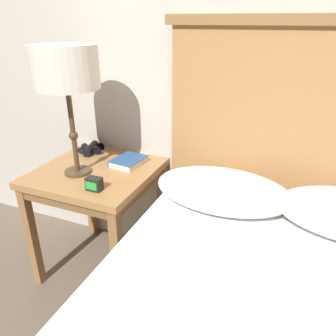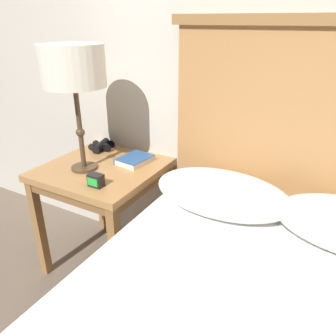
{
  "view_description": "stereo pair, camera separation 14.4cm",
  "coord_description": "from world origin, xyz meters",
  "px_view_note": "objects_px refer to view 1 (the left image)",
  "views": [
    {
      "loc": [
        0.27,
        -0.68,
        1.31
      ],
      "look_at": [
        -0.24,
        0.53,
        0.72
      ],
      "focal_mm": 35.0,
      "sensor_mm": 36.0,
      "label": 1
    },
    {
      "loc": [
        0.4,
        -0.62,
        1.31
      ],
      "look_at": [
        -0.24,
        0.53,
        0.72
      ],
      "focal_mm": 35.0,
      "sensor_mm": 36.0,
      "label": 2
    }
  ],
  "objects_px": {
    "nightstand": "(98,183)",
    "table_lamp": "(65,70)",
    "binoculars_pair": "(91,148)",
    "alarm_clock": "(94,184)",
    "book_on_nightstand": "(128,161)"
  },
  "relations": [
    {
      "from": "binoculars_pair",
      "to": "alarm_clock",
      "type": "distance_m",
      "value": 0.47
    },
    {
      "from": "table_lamp",
      "to": "book_on_nightstand",
      "type": "xyz_separation_m",
      "value": [
        0.18,
        0.19,
        -0.48
      ]
    },
    {
      "from": "book_on_nightstand",
      "to": "table_lamp",
      "type": "bearing_deg",
      "value": -133.79
    },
    {
      "from": "table_lamp",
      "to": "binoculars_pair",
      "type": "relative_size",
      "value": 3.65
    },
    {
      "from": "nightstand",
      "to": "table_lamp",
      "type": "bearing_deg",
      "value": -129.06
    },
    {
      "from": "binoculars_pair",
      "to": "table_lamp",
      "type": "bearing_deg",
      "value": -68.77
    },
    {
      "from": "binoculars_pair",
      "to": "alarm_clock",
      "type": "height_order",
      "value": "alarm_clock"
    },
    {
      "from": "binoculars_pair",
      "to": "nightstand",
      "type": "bearing_deg",
      "value": -49.75
    },
    {
      "from": "nightstand",
      "to": "binoculars_pair",
      "type": "relative_size",
      "value": 3.73
    },
    {
      "from": "alarm_clock",
      "to": "book_on_nightstand",
      "type": "bearing_deg",
      "value": 89.87
    },
    {
      "from": "alarm_clock",
      "to": "binoculars_pair",
      "type": "bearing_deg",
      "value": 126.51
    },
    {
      "from": "nightstand",
      "to": "alarm_clock",
      "type": "distance_m",
      "value": 0.26
    },
    {
      "from": "book_on_nightstand",
      "to": "binoculars_pair",
      "type": "distance_m",
      "value": 0.29
    },
    {
      "from": "nightstand",
      "to": "table_lamp",
      "type": "relative_size",
      "value": 1.02
    },
    {
      "from": "book_on_nightstand",
      "to": "nightstand",
      "type": "bearing_deg",
      "value": -136.35
    }
  ]
}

